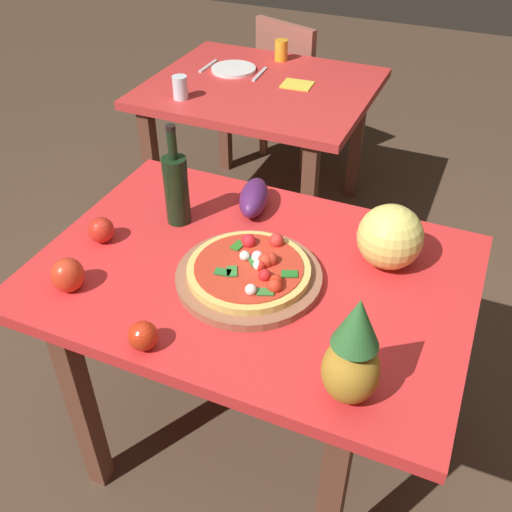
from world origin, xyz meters
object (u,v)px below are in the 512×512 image
(dining_chair, at_px, (295,84))
(dinner_plate, at_px, (234,69))
(pineapple_left, at_px, (353,356))
(fork_utensil, at_px, (208,66))
(pizza, at_px, (251,268))
(tomato_by_bottle, at_px, (143,336))
(napkin_folded, at_px, (297,85))
(drinking_glass_water, at_px, (180,88))
(eggplant, at_px, (254,198))
(melon, at_px, (390,237))
(display_table, at_px, (253,293))
(tomato_beside_pepper, at_px, (101,230))
(drinking_glass_juice, at_px, (281,50))
(knife_utensil, at_px, (260,74))
(pizza_board, at_px, (249,277))
(bell_pepper, at_px, (68,275))
(background_table, at_px, (261,104))
(wine_bottle, at_px, (176,188))

(dining_chair, xyz_separation_m, dinner_plate, (-0.12, -0.57, 0.26))
(pineapple_left, height_order, fork_utensil, pineapple_left)
(pizza, xyz_separation_m, tomato_by_bottle, (-0.14, -0.34, -0.00))
(napkin_folded, bearing_deg, drinking_glass_water, -140.39)
(tomato_by_bottle, bearing_deg, drinking_glass_water, 115.78)
(eggplant, bearing_deg, dinner_plate, 118.22)
(drinking_glass_water, bearing_deg, melon, -35.36)
(display_table, xyz_separation_m, tomato_beside_pepper, (-0.47, -0.05, 0.13))
(drinking_glass_juice, relative_size, fork_utensil, 0.57)
(drinking_glass_juice, bearing_deg, tomato_beside_pepper, -87.53)
(pineapple_left, bearing_deg, dinner_plate, 122.43)
(display_table, height_order, knife_utensil, knife_utensil)
(melon, bearing_deg, napkin_folded, 121.25)
(pizza_board, distance_m, tomato_beside_pepper, 0.48)
(display_table, xyz_separation_m, bell_pepper, (-0.43, -0.27, 0.14))
(knife_utensil, bearing_deg, napkin_folded, -16.31)
(display_table, relative_size, eggplant, 6.15)
(dining_chair, height_order, drinking_glass_water, dining_chair)
(bell_pepper, xyz_separation_m, drinking_glass_water, (-0.35, 1.25, 0.01))
(display_table, height_order, background_table, same)
(drinking_glass_water, xyz_separation_m, dinner_plate, (0.07, 0.40, -0.04))
(display_table, bearing_deg, melon, 27.64)
(dinner_plate, bearing_deg, tomato_by_bottle, -71.65)
(pizza, xyz_separation_m, knife_utensil, (-0.58, 1.42, -0.04))
(drinking_glass_juice, bearing_deg, wine_bottle, -81.05)
(drinking_glass_juice, bearing_deg, napkin_folded, -55.62)
(knife_utensil, height_order, napkin_folded, knife_utensil)
(drinking_glass_juice, xyz_separation_m, dinner_plate, (-0.16, -0.23, -0.04))
(pizza_board, relative_size, knife_utensil, 2.27)
(wine_bottle, distance_m, eggplant, 0.26)
(dinner_plate, bearing_deg, background_table, -28.59)
(melon, height_order, napkin_folded, melon)
(pizza, height_order, napkin_folded, pizza)
(dinner_plate, bearing_deg, dining_chair, 77.75)
(drinking_glass_water, height_order, fork_utensil, drinking_glass_water)
(wine_bottle, xyz_separation_m, pineapple_left, (0.69, -0.46, 0.01))
(dinner_plate, bearing_deg, napkin_folded, -8.02)
(display_table, height_order, tomato_beside_pepper, tomato_beside_pepper)
(dining_chair, relative_size, fork_utensil, 4.72)
(pizza, relative_size, napkin_folded, 2.45)
(pizza_board, relative_size, tomato_by_bottle, 5.48)
(bell_pepper, xyz_separation_m, tomato_beside_pepper, (-0.05, 0.22, -0.01))
(pizza, xyz_separation_m, melon, (0.33, 0.22, 0.05))
(background_table, relative_size, tomato_by_bottle, 13.94)
(background_table, bearing_deg, pizza, -68.03)
(background_table, distance_m, tomato_by_bottle, 1.70)
(pizza_board, xyz_separation_m, fork_utensil, (-0.86, 1.42, -0.01))
(eggplant, distance_m, knife_utensil, 1.18)
(background_table, xyz_separation_m, napkin_folded, (0.16, 0.05, 0.10))
(display_table, relative_size, knife_utensil, 6.84)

